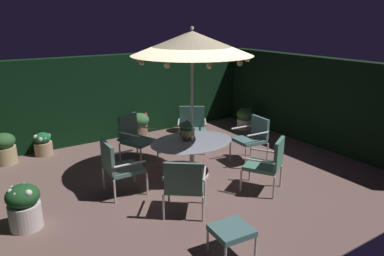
{
  "coord_description": "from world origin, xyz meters",
  "views": [
    {
      "loc": [
        -3.5,
        -5.53,
        3.0
      ],
      "look_at": [
        0.05,
        -0.04,
        0.98
      ],
      "focal_mm": 33.55,
      "sensor_mm": 36.0,
      "label": 1
    }
  ],
  "objects": [
    {
      "name": "patio_chair_southwest",
      "position": [
        0.87,
        1.22,
        0.57
      ],
      "size": [
        0.86,
        0.84,
        1.0
      ],
      "color": "silver",
      "rests_on": "ground_plane"
    },
    {
      "name": "patio_chair_southeast",
      "position": [
        0.83,
        -1.33,
        0.56
      ],
      "size": [
        0.8,
        0.82,
        0.99
      ],
      "color": "beige",
      "rests_on": "ground_plane"
    },
    {
      "name": "potted_plant_right_near",
      "position": [
        0.1,
        2.48,
        0.39
      ],
      "size": [
        0.49,
        0.49,
        0.7
      ],
      "color": "#856850",
      "rests_on": "ground_plane"
    },
    {
      "name": "potted_plant_left_far",
      "position": [
        -2.96,
        2.64,
        0.34
      ],
      "size": [
        0.48,
        0.48,
        0.67
      ],
      "color": "tan",
      "rests_on": "ground_plane"
    },
    {
      "name": "potted_plant_left_near",
      "position": [
        1.52,
        2.45,
        0.36
      ],
      "size": [
        0.51,
        0.51,
        0.68
      ],
      "color": "silver",
      "rests_on": "ground_plane"
    },
    {
      "name": "potted_plant_back_left",
      "position": [
        3.0,
        1.76,
        0.3
      ],
      "size": [
        0.48,
        0.48,
        0.58
      ],
      "color": "beige",
      "rests_on": "ground_plane"
    },
    {
      "name": "ottoman_footrest",
      "position": [
        -0.88,
        -2.43,
        0.35
      ],
      "size": [
        0.53,
        0.5,
        0.41
      ],
      "color": "beige",
      "rests_on": "ground_plane"
    },
    {
      "name": "patio_chair_east",
      "position": [
        -0.86,
        -1.23,
        0.55
      ],
      "size": [
        0.86,
        0.85,
        0.95
      ],
      "color": "beige",
      "rests_on": "ground_plane"
    },
    {
      "name": "hedge_backdrop_right",
      "position": [
        3.64,
        0.0,
        1.06
      ],
      "size": [
        0.3,
        6.47,
        2.12
      ],
      "primitive_type": "cube",
      "color": "black",
      "rests_on": "ground_plane"
    },
    {
      "name": "potted_plant_back_right",
      "position": [
        -2.18,
        2.73,
        0.26
      ],
      "size": [
        0.4,
        0.4,
        0.52
      ],
      "color": "tan",
      "rests_on": "ground_plane"
    },
    {
      "name": "patio_chair_northeast",
      "position": [
        -1.45,
        0.0,
        0.55
      ],
      "size": [
        0.64,
        0.65,
        0.98
      ],
      "color": "beige",
      "rests_on": "ground_plane"
    },
    {
      "name": "patio_umbrella",
      "position": [
        0.05,
        -0.04,
        2.55
      ],
      "size": [
        2.21,
        2.21,
        2.85
      ],
      "color": "silver",
      "rests_on": "ground_plane"
    },
    {
      "name": "patio_dining_table",
      "position": [
        0.05,
        -0.04,
        0.57
      ],
      "size": [
        1.68,
        1.25,
        0.72
      ],
      "color": "beige",
      "rests_on": "ground_plane"
    },
    {
      "name": "centerpiece_planter",
      "position": [
        -0.0,
        0.06,
        0.94
      ],
      "size": [
        0.3,
        0.3,
        0.4
      ],
      "color": "olive",
      "rests_on": "patio_dining_table"
    },
    {
      "name": "potted_plant_back_center",
      "position": [
        -3.02,
        -0.27,
        0.36
      ],
      "size": [
        0.48,
        0.48,
        0.69
      ],
      "color": "beige",
      "rests_on": "ground_plane"
    },
    {
      "name": "patio_chair_south",
      "position": [
        1.54,
        -0.14,
        0.58
      ],
      "size": [
        0.65,
        0.62,
        0.97
      ],
      "color": "silver",
      "rests_on": "ground_plane"
    },
    {
      "name": "hedge_backdrop_rear",
      "position": [
        0.0,
        3.08,
        1.06
      ],
      "size": [
        7.58,
        0.3,
        2.12
      ],
      "primitive_type": "cube",
      "color": "black",
      "rests_on": "ground_plane"
    },
    {
      "name": "patio_chair_north",
      "position": [
        -0.54,
        1.34,
        0.55
      ],
      "size": [
        0.78,
        0.81,
        0.99
      ],
      "color": "beige",
      "rests_on": "ground_plane"
    },
    {
      "name": "ground_plane",
      "position": [
        0.0,
        0.0,
        -0.01
      ],
      "size": [
        7.58,
        6.47,
        0.02
      ],
      "primitive_type": "cube",
      "color": "brown"
    }
  ]
}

